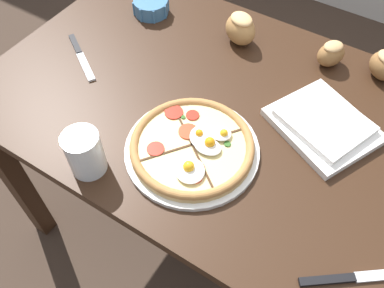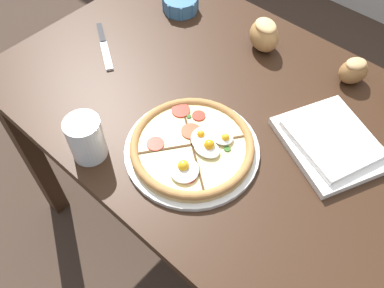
{
  "view_description": "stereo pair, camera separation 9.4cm",
  "coord_description": "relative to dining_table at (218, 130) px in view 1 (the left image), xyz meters",
  "views": [
    {
      "loc": [
        0.32,
        -0.64,
        1.54
      ],
      "look_at": [
        0.02,
        -0.17,
        0.79
      ],
      "focal_mm": 38.0,
      "sensor_mm": 36.0,
      "label": 1
    },
    {
      "loc": [
        0.4,
        -0.59,
        1.54
      ],
      "look_at": [
        0.02,
        -0.17,
        0.79
      ],
      "focal_mm": 38.0,
      "sensor_mm": 36.0,
      "label": 2
    }
  ],
  "objects": [
    {
      "name": "pizza",
      "position": [
        0.02,
        -0.17,
        0.13
      ],
      "size": [
        0.32,
        0.32,
        0.06
      ],
      "color": "white",
      "rests_on": "dining_table"
    },
    {
      "name": "ground_plane",
      "position": [
        0.0,
        0.0,
        -0.64
      ],
      "size": [
        12.0,
        12.0,
        0.0
      ],
      "primitive_type": "plane",
      "color": "#3D2D23"
    },
    {
      "name": "bread_piece_mid",
      "position": [
        0.18,
        0.29,
        0.15
      ],
      "size": [
        0.09,
        0.1,
        0.07
      ],
      "rotation": [
        0.0,
        0.0,
        1.03
      ],
      "color": "olive",
      "rests_on": "dining_table"
    },
    {
      "name": "napkin_folded",
      "position": [
        0.25,
        0.06,
        0.13
      ],
      "size": [
        0.3,
        0.28,
        0.04
      ],
      "rotation": [
        0.0,
        0.0,
        -0.44
      ],
      "color": "white",
      "rests_on": "dining_table"
    },
    {
      "name": "water_glass",
      "position": [
        -0.15,
        -0.33,
        0.16
      ],
      "size": [
        0.08,
        0.08,
        0.11
      ],
      "color": "white",
      "rests_on": "dining_table"
    },
    {
      "name": "bread_piece_far",
      "position": [
        0.32,
        0.32,
        0.15
      ],
      "size": [
        0.11,
        0.1,
        0.08
      ],
      "rotation": [
        0.0,
        0.0,
        2.49
      ],
      "color": "olive",
      "rests_on": "dining_table"
    },
    {
      "name": "bread_piece_near",
      "position": [
        -0.08,
        0.24,
        0.16
      ],
      "size": [
        0.12,
        0.11,
        0.09
      ],
      "rotation": [
        0.0,
        0.0,
        2.69
      ],
      "color": "#B27F47",
      "rests_on": "dining_table"
    },
    {
      "name": "knife_main",
      "position": [
        0.46,
        -0.25,
        0.12
      ],
      "size": [
        0.22,
        0.17,
        0.01
      ],
      "rotation": [
        0.0,
        0.0,
        0.65
      ],
      "color": "silver",
      "rests_on": "dining_table"
    },
    {
      "name": "dining_table",
      "position": [
        0.0,
        0.0,
        0.0
      ],
      "size": [
        1.25,
        0.8,
        0.76
      ],
      "color": "#331E11",
      "rests_on": "ground_plane"
    },
    {
      "name": "knife_spare",
      "position": [
        -0.42,
        -0.06,
        0.12
      ],
      "size": [
        0.19,
        0.13,
        0.01
      ],
      "rotation": [
        0.0,
        0.0,
        -0.56
      ],
      "color": "silver",
      "rests_on": "dining_table"
    },
    {
      "name": "ramekin_bowl",
      "position": [
        -0.38,
        0.22,
        0.14
      ],
      "size": [
        0.11,
        0.11,
        0.05
      ],
      "color": "teal",
      "rests_on": "dining_table"
    }
  ]
}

